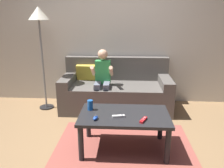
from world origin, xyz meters
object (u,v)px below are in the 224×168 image
(floor_lamp, at_px, (39,21))
(game_remote_white_far_corner, at_px, (119,116))
(game_remote_red_near_edge, at_px, (143,120))
(nunchuk_blue, at_px, (96,118))
(person_seated_on_couch, at_px, (102,78))
(couch, at_px, (116,91))
(soda_can, at_px, (90,105))
(coffee_table, at_px, (124,119))

(floor_lamp, bearing_deg, game_remote_white_far_corner, -44.91)
(game_remote_red_near_edge, bearing_deg, nunchuk_blue, 179.79)
(person_seated_on_couch, relative_size, game_remote_red_near_edge, 7.22)
(couch, distance_m, game_remote_red_near_edge, 1.49)
(floor_lamp, bearing_deg, nunchuk_blue, -52.58)
(couch, height_order, person_seated_on_couch, person_seated_on_couch)
(nunchuk_blue, bearing_deg, game_remote_white_far_corner, 16.89)
(game_remote_red_near_edge, xyz_separation_m, nunchuk_blue, (-0.52, 0.00, 0.01))
(couch, height_order, nunchuk_blue, couch)
(person_seated_on_couch, distance_m, game_remote_white_far_corner, 1.22)
(nunchuk_blue, distance_m, floor_lamp, 1.97)
(person_seated_on_couch, height_order, floor_lamp, floor_lamp)
(person_seated_on_couch, height_order, game_remote_white_far_corner, person_seated_on_couch)
(floor_lamp, bearing_deg, soda_can, -49.27)
(coffee_table, bearing_deg, soda_can, 166.23)
(game_remote_red_near_edge, distance_m, soda_can, 0.67)
(soda_can, bearing_deg, person_seated_on_couch, 87.03)
(coffee_table, height_order, game_remote_red_near_edge, game_remote_red_near_edge)
(coffee_table, height_order, floor_lamp, floor_lamp)
(couch, height_order, coffee_table, couch)
(floor_lamp, bearing_deg, coffee_table, -41.46)
(game_remote_white_far_corner, relative_size, soda_can, 1.18)
(nunchuk_blue, height_order, floor_lamp, floor_lamp)
(coffee_table, relative_size, game_remote_red_near_edge, 7.26)
(person_seated_on_couch, relative_size, nunchuk_blue, 10.48)
(coffee_table, relative_size, game_remote_white_far_corner, 7.13)
(game_remote_white_far_corner, bearing_deg, person_seated_on_couch, 104.05)
(coffee_table, bearing_deg, couch, 96.87)
(nunchuk_blue, bearing_deg, coffee_table, 27.80)
(person_seated_on_couch, height_order, coffee_table, person_seated_on_couch)
(coffee_table, distance_m, game_remote_white_far_corner, 0.13)
(game_remote_red_near_edge, bearing_deg, coffee_table, 141.06)
(game_remote_white_far_corner, distance_m, floor_lamp, 2.06)
(couch, xyz_separation_m, floor_lamp, (-1.20, -0.08, 1.15))
(person_seated_on_couch, relative_size, soda_can, 8.39)
(person_seated_on_couch, relative_size, floor_lamp, 0.61)
(soda_can, distance_m, floor_lamp, 1.72)
(couch, height_order, game_remote_red_near_edge, couch)
(nunchuk_blue, relative_size, floor_lamp, 0.06)
(game_remote_red_near_edge, xyz_separation_m, game_remote_white_far_corner, (-0.27, 0.08, 0.00))
(game_remote_red_near_edge, distance_m, nunchuk_blue, 0.52)
(couch, xyz_separation_m, person_seated_on_couch, (-0.21, -0.18, 0.29))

